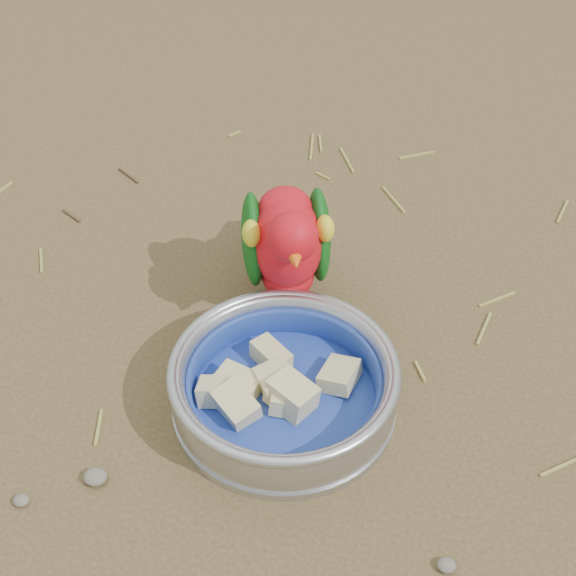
# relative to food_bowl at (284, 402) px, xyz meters

# --- Properties ---
(ground) EXTENTS (60.00, 60.00, 0.00)m
(ground) POSITION_rel_food_bowl_xyz_m (-0.09, 0.05, -0.01)
(ground) COLOR brown
(food_bowl) EXTENTS (0.23, 0.23, 0.02)m
(food_bowl) POSITION_rel_food_bowl_xyz_m (0.00, 0.00, 0.00)
(food_bowl) COLOR #B2B2BA
(food_bowl) RESTS_ON ground
(bowl_wall) EXTENTS (0.23, 0.23, 0.04)m
(bowl_wall) POSITION_rel_food_bowl_xyz_m (0.00, 0.00, 0.03)
(bowl_wall) COLOR #B2B2BA
(bowl_wall) RESTS_ON food_bowl
(fruit_wedges) EXTENTS (0.14, 0.14, 0.03)m
(fruit_wedges) POSITION_rel_food_bowl_xyz_m (0.00, 0.00, 0.02)
(fruit_wedges) COLOR beige
(fruit_wedges) RESTS_ON food_bowl
(lory_parrot) EXTENTS (0.14, 0.22, 0.16)m
(lory_parrot) POSITION_rel_food_bowl_xyz_m (-0.01, 0.15, 0.07)
(lory_parrot) COLOR red
(lory_parrot) RESTS_ON ground
(ground_debris) EXTENTS (0.90, 0.80, 0.01)m
(ground_debris) POSITION_rel_food_bowl_xyz_m (-0.08, 0.13, -0.01)
(ground_debris) COLOR #A09445
(ground_debris) RESTS_ON ground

